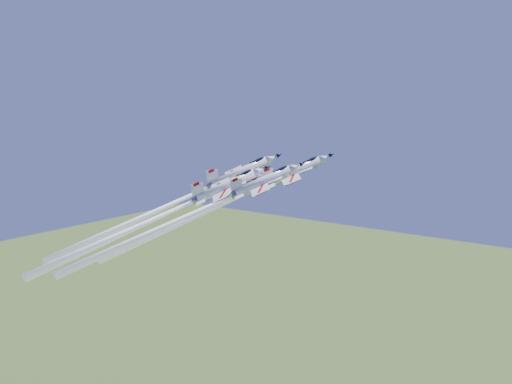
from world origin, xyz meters
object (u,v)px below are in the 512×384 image
Objects in this scene: jet_right at (185,217)px; jet_slot at (153,220)px; jet_lead at (221,205)px; jet_left at (168,206)px.

jet_slot is at bearing -125.10° from jet_right.
jet_right is at bearing -63.00° from jet_lead.
jet_lead is at bearing 86.06° from jet_slot.
jet_slot is at bearing -17.10° from jet_left.
jet_right is at bearing 15.28° from jet_left.
jet_slot is (-7.49, -1.04, -1.27)m from jet_right.
jet_lead reaches higher than jet_slot.
jet_left reaches higher than jet_slot.
jet_lead is 0.97× the size of jet_right.
jet_right is 1.00× the size of jet_slot.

